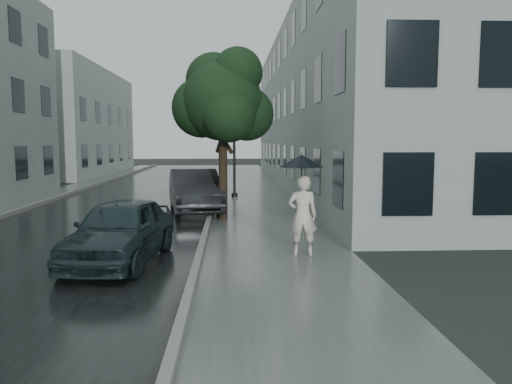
{
  "coord_description": "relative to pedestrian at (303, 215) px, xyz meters",
  "views": [
    {
      "loc": [
        -0.86,
        -9.99,
        2.64
      ],
      "look_at": [
        -0.22,
        2.75,
        1.3
      ],
      "focal_mm": 35.0,
      "sensor_mm": 36.0,
      "label": 1
    }
  ],
  "objects": [
    {
      "name": "ground",
      "position": [
        -0.77,
        -1.17,
        -0.92
      ],
      "size": [
        120.0,
        120.0,
        0.0
      ],
      "primitive_type": "plane",
      "color": "black",
      "rests_on": "ground"
    },
    {
      "name": "sidewalk",
      "position": [
        -0.52,
        10.83,
        -0.92
      ],
      "size": [
        3.5,
        60.0,
        0.01
      ],
      "primitive_type": "cube",
      "color": "slate",
      "rests_on": "ground"
    },
    {
      "name": "kerb_near",
      "position": [
        -2.34,
        10.83,
        -0.85
      ],
      "size": [
        0.15,
        60.0,
        0.15
      ],
      "primitive_type": "cube",
      "color": "slate",
      "rests_on": "ground"
    },
    {
      "name": "asphalt_road",
      "position": [
        -5.84,
        10.83,
        -0.92
      ],
      "size": [
        6.85,
        60.0,
        0.0
      ],
      "primitive_type": "cube",
      "color": "black",
      "rests_on": "ground"
    },
    {
      "name": "kerb_far",
      "position": [
        -9.34,
        10.83,
        -0.85
      ],
      "size": [
        0.15,
        60.0,
        0.15
      ],
      "primitive_type": "cube",
      "color": "slate",
      "rests_on": "ground"
    },
    {
      "name": "sidewalk_far",
      "position": [
        -10.27,
        10.83,
        -0.92
      ],
      "size": [
        1.7,
        60.0,
        0.01
      ],
      "primitive_type": "cube",
      "color": "#4C5451",
      "rests_on": "ground"
    },
    {
      "name": "building_near",
      "position": [
        4.71,
        18.33,
        3.58
      ],
      "size": [
        7.02,
        36.0,
        9.0
      ],
      "color": "#95A39D",
      "rests_on": "ground"
    },
    {
      "name": "building_far_b",
      "position": [
        -14.54,
        28.83,
        3.08
      ],
      "size": [
        7.02,
        18.0,
        8.0
      ],
      "color": "#95A39D",
      "rests_on": "ground"
    },
    {
      "name": "pedestrian",
      "position": [
        0.0,
        0.0,
        0.0
      ],
      "size": [
        0.68,
        0.46,
        1.83
      ],
      "primitive_type": "imported",
      "rotation": [
        0.0,
        0.0,
        3.11
      ],
      "color": "beige",
      "rests_on": "sidewalk"
    },
    {
      "name": "umbrella",
      "position": [
        -0.03,
        0.01,
        1.24
      ],
      "size": [
        1.28,
        1.28,
        1.42
      ],
      "rotation": [
        0.0,
        0.0,
        -0.31
      ],
      "color": "black",
      "rests_on": "ground"
    },
    {
      "name": "street_tree",
      "position": [
        -1.89,
        5.6,
        3.02
      ],
      "size": [
        3.44,
        3.13,
        5.63
      ],
      "color": "#332619",
      "rests_on": "ground"
    },
    {
      "name": "lamp_post",
      "position": [
        -1.61,
        11.77,
        2.18
      ],
      "size": [
        0.84,
        0.37,
        5.44
      ],
      "rotation": [
        0.0,
        0.0,
        -0.13
      ],
      "color": "black",
      "rests_on": "ground"
    },
    {
      "name": "car_near",
      "position": [
        -4.01,
        -0.42,
        -0.23
      ],
      "size": [
        2.1,
        4.23,
        1.38
      ],
      "primitive_type": "imported",
      "rotation": [
        0.0,
        0.0,
        -0.12
      ],
      "color": "#1B2B2E",
      "rests_on": "ground"
    },
    {
      "name": "car_far",
      "position": [
        -2.97,
        7.17,
        -0.14
      ],
      "size": [
        2.42,
        4.93,
        1.55
      ],
      "primitive_type": "imported",
      "rotation": [
        0.0,
        0.0,
        0.17
      ],
      "color": "black",
      "rests_on": "ground"
    }
  ]
}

